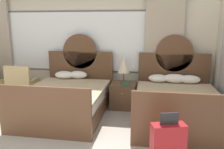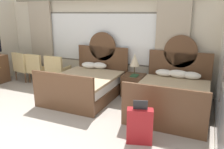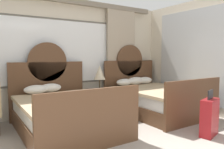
{
  "view_description": "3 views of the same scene",
  "coord_description": "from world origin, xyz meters",
  "views": [
    {
      "loc": [
        1.86,
        -1.22,
        1.9
      ],
      "look_at": [
        1.14,
        3.14,
        0.92
      ],
      "focal_mm": 37.02,
      "sensor_mm": 36.0,
      "label": 1
    },
    {
      "loc": [
        3.1,
        -1.77,
        2.21
      ],
      "look_at": [
        1.13,
        2.72,
        0.85
      ],
      "focal_mm": 36.05,
      "sensor_mm": 36.0,
      "label": 2
    },
    {
      "loc": [
        -1.24,
        -0.52,
        1.37
      ],
      "look_at": [
        1.18,
        3.22,
        0.98
      ],
      "focal_mm": 34.89,
      "sensor_mm": 36.0,
      "label": 3
    }
  ],
  "objects": [
    {
      "name": "bed_near_window",
      "position": [
        0.16,
        3.24,
        0.35
      ],
      "size": [
        1.62,
        2.14,
        1.66
      ],
      "color": "brown",
      "rests_on": "ground_plane"
    },
    {
      "name": "book_on_nightstand",
      "position": [
        1.34,
        3.73,
        0.59
      ],
      "size": [
        0.18,
        0.26,
        0.03
      ],
      "color": "#285133",
      "rests_on": "nightstand_between_beds"
    },
    {
      "name": "suitcase_on_floor",
      "position": [
        2.14,
        1.63,
        0.32
      ],
      "size": [
        0.48,
        0.31,
        0.79
      ],
      "color": "maroon",
      "rests_on": "ground_plane"
    },
    {
      "name": "nightstand_between_beds",
      "position": [
        1.29,
        3.85,
        0.29
      ],
      "size": [
        0.56,
        0.59,
        0.57
      ],
      "color": "brown",
      "rests_on": "ground_plane"
    },
    {
      "name": "bed_near_mirror",
      "position": [
        2.42,
        3.25,
        0.35
      ],
      "size": [
        1.62,
        2.14,
        1.66
      ],
      "color": "brown",
      "rests_on": "ground_plane"
    },
    {
      "name": "wall_back_window",
      "position": [
        0.0,
        4.4,
        1.4
      ],
      "size": [
        6.7,
        0.22,
        2.7
      ],
      "color": "beige",
      "rests_on": "ground_plane"
    },
    {
      "name": "armchair_by_window_centre",
      "position": [
        -1.9,
        3.71,
        0.49
      ],
      "size": [
        0.65,
        0.65,
        0.95
      ],
      "color": "tan",
      "rests_on": "ground_plane"
    },
    {
      "name": "armchair_by_window_left",
      "position": [
        -1.16,
        3.71,
        0.49
      ],
      "size": [
        0.63,
        0.63,
        0.95
      ],
      "color": "tan",
      "rests_on": "ground_plane"
    },
    {
      "name": "table_lamp_on_nightstand",
      "position": [
        1.28,
        3.91,
        0.97
      ],
      "size": [
        0.27,
        0.27,
        0.57
      ],
      "color": "brown",
      "rests_on": "nightstand_between_beds"
    },
    {
      "name": "armchair_by_window_right",
      "position": [
        -2.5,
        3.71,
        0.49
      ],
      "size": [
        0.7,
        0.7,
        0.95
      ],
      "color": "tan",
      "rests_on": "ground_plane"
    }
  ]
}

